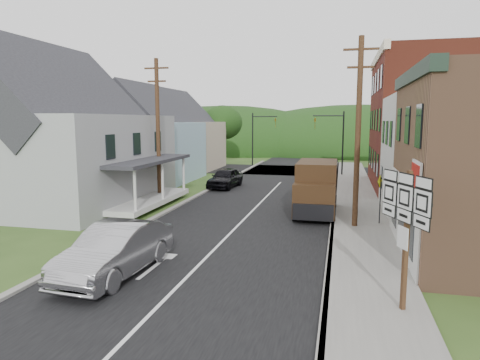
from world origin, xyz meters
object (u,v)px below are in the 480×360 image
Objects in this scene: silver_sedan at (116,250)px; route_sign_cluster at (405,221)px; warning_sign at (380,192)px; dark_sedan at (225,178)px; delivery_van at (316,188)px.

route_sign_cluster is at bearing -2.95° from silver_sedan.
route_sign_cluster is at bearing -67.05° from warning_sign.
route_sign_cluster is (10.35, -19.99, 1.83)m from dark_sedan.
route_sign_cluster is 1.54× the size of warning_sign.
dark_sedan is at bearing 93.05° from route_sign_cluster.
delivery_van is (6.00, 11.03, 0.62)m from silver_sedan.
silver_sedan is at bearing -111.04° from warning_sign.
dark_sedan is 1.83× the size of warning_sign.
dark_sedan is 14.57m from warning_sign.
warning_sign reaches higher than silver_sedan.
warning_sign is (9.18, 9.08, 0.85)m from silver_sedan.
delivery_van is 3.73m from warning_sign.
delivery_van is 2.15× the size of warning_sign.
dark_sedan is 1.18× the size of route_sign_cluster.
warning_sign is at bearing -31.48° from delivery_van.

